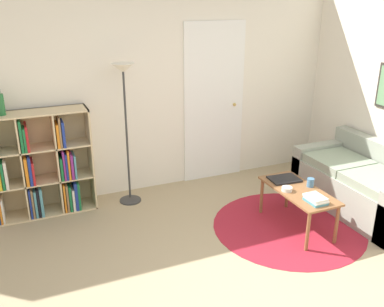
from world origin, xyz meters
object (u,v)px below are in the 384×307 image
floor_lamp (124,93)px  couch (365,185)px  coffee_table (298,194)px  laptop (284,179)px  bottle_right (1,104)px  bookshelf (36,167)px  bowl (287,189)px  cup (310,183)px

floor_lamp → couch: (2.48, -1.23, -1.06)m
coffee_table → laptop: laptop is taller
couch → bottle_right: bottle_right is taller
bookshelf → laptop: (2.51, -1.15, -0.11)m
bowl → coffee_table: bearing=-8.1°
bowl → bottle_right: size_ratio=0.39×
cup → bottle_right: bottle_right is taller
couch → laptop: 1.03m
couch → bowl: size_ratio=14.42×
couch → bottle_right: bearing=160.6°
floor_lamp → bowl: 2.05m
laptop → bowl: 0.28m
couch → bottle_right: 4.12m
coffee_table → bowl: bowl is taller
coffee_table → bottle_right: bottle_right is taller
laptop → bottle_right: bearing=157.6°
cup → bookshelf: bearing=152.2°
floor_lamp → coffee_table: bearing=-41.3°
bookshelf → bottle_right: (-0.25, -0.01, 0.75)m
cup → bowl: bearing=178.6°
floor_lamp → cup: 2.25m
bookshelf → bottle_right: bottle_right is taller
floor_lamp → couch: 2.97m
floor_lamp → coffee_table: floor_lamp is taller
bowl → bottle_right: bearing=152.2°
coffee_table → bowl: size_ratio=8.42×
floor_lamp → bowl: (1.35, -1.28, -0.87)m
couch → cup: size_ratio=16.96×
bookshelf → bowl: (2.37, -1.39, -0.09)m
laptop → bottle_right: (-2.76, 1.14, 0.85)m
bottle_right → couch: bearing=-19.4°
coffee_table → bottle_right: 3.23m
bowl → cup: bearing=-1.4°
bowl → cup: 0.29m
couch → laptop: size_ratio=4.62×
laptop → bowl: bowl is taller
cup → bottle_right: bearing=154.5°
floor_lamp → cup: size_ratio=17.87×
floor_lamp → bottle_right: 1.28m
floor_lamp → bottle_right: floor_lamp is taller
floor_lamp → bookshelf: bearing=173.8°
coffee_table → cup: 0.19m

